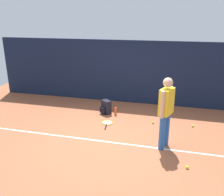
% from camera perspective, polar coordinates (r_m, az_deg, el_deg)
% --- Properties ---
extents(ground_plane, '(12.00, 12.00, 0.00)m').
position_cam_1_polar(ground_plane, '(6.17, -0.93, -10.00)').
color(ground_plane, '#9E5638').
extents(back_fence, '(10.00, 0.10, 2.21)m').
position_cam_1_polar(back_fence, '(8.55, 4.33, 6.08)').
color(back_fence, '#141E38').
rests_on(back_fence, ground).
extents(court_line, '(9.00, 0.05, 0.00)m').
position_cam_1_polar(court_line, '(6.11, -1.10, -10.28)').
color(court_line, white).
rests_on(court_line, ground).
extents(tennis_player, '(0.35, 0.50, 1.70)m').
position_cam_1_polar(tennis_player, '(5.62, 12.60, -2.57)').
color(tennis_player, '#2659A5').
rests_on(tennis_player, ground).
extents(tennis_racket, '(0.36, 0.63, 0.03)m').
position_cam_1_polar(tennis_racket, '(7.09, -1.16, -5.92)').
color(tennis_racket, black).
rests_on(tennis_racket, ground).
extents(backpack, '(0.38, 0.38, 0.44)m').
position_cam_1_polar(backpack, '(7.72, -1.45, -2.21)').
color(backpack, black).
rests_on(backpack, ground).
extents(tennis_ball_near_player, '(0.07, 0.07, 0.07)m').
position_cam_1_polar(tennis_ball_near_player, '(5.37, 17.32, -15.31)').
color(tennis_ball_near_player, '#CCE033').
rests_on(tennis_ball_near_player, ground).
extents(tennis_ball_by_fence, '(0.07, 0.07, 0.07)m').
position_cam_1_polar(tennis_ball_by_fence, '(7.22, 18.49, -6.27)').
color(tennis_ball_by_fence, '#CCE033').
rests_on(tennis_ball_by_fence, ground).
extents(tennis_ball_mid_court, '(0.07, 0.07, 0.07)m').
position_cam_1_polar(tennis_ball_mid_court, '(7.16, 9.63, -5.74)').
color(tennis_ball_mid_court, '#CCE033').
rests_on(tennis_ball_mid_court, ground).
extents(water_bottle, '(0.07, 0.07, 0.24)m').
position_cam_1_polar(water_bottle, '(7.65, 0.84, -3.12)').
color(water_bottle, '#D84C26').
rests_on(water_bottle, ground).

